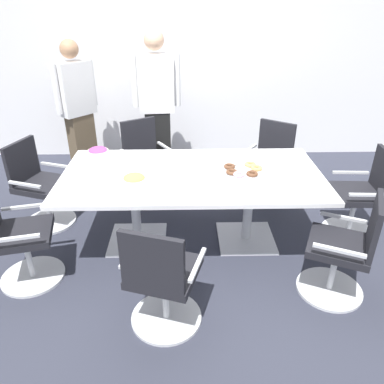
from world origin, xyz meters
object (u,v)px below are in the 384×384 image
snack_bowl_candy_mix (98,152)px  person_standing_0 (78,108)px  donut_platter (243,169)px  office_chair_4 (40,189)px  office_chair_2 (269,166)px  office_chair_5 (17,240)px  office_chair_6 (162,282)px  office_chair_0 (345,253)px  office_chair_1 (361,199)px  person_standing_1 (157,104)px  conference_table (192,185)px  office_chair_3 (146,163)px  snack_bowl_cookies (134,180)px

snack_bowl_candy_mix → person_standing_0: bearing=111.8°
donut_platter → office_chair_4: bearing=170.1°
office_chair_2 → office_chair_5: 2.82m
office_chair_6 → office_chair_2: bearing=77.4°
office_chair_0 → donut_platter: size_ratio=2.49×
office_chair_5 → person_standing_0: size_ratio=0.52×
office_chair_1 → person_standing_1: bearing=57.7°
person_standing_1 → donut_platter: person_standing_1 is taller
conference_table → office_chair_0: size_ratio=2.64×
office_chair_1 → office_chair_5: 3.23m
office_chair_1 → office_chair_6: (-1.93, -1.18, 0.00)m
office_chair_3 → person_standing_1: 0.80m
office_chair_3 → snack_bowl_candy_mix: size_ratio=4.30×
person_standing_0 → person_standing_1: 1.04m
person_standing_1 → donut_platter: (0.89, -1.56, -0.21)m
office_chair_2 → office_chair_5: bearing=66.8°
conference_table → office_chair_4: size_ratio=2.64×
conference_table → person_standing_0: size_ratio=1.37×
office_chair_3 → donut_platter: 1.48m
office_chair_3 → donut_platter: size_ratio=2.49×
conference_table → office_chair_1: size_ratio=2.64×
office_chair_5 → office_chair_3: bearing=137.3°
office_chair_6 → person_standing_0: person_standing_0 is taller
office_chair_3 → office_chair_6: same height
person_standing_1 → donut_platter: size_ratio=5.11×
conference_table → person_standing_1: person_standing_1 is taller
office_chair_2 → donut_platter: office_chair_2 is taller
person_standing_0 → office_chair_0: bearing=88.6°
office_chair_3 → snack_bowl_candy_mix: office_chair_3 is taller
office_chair_5 → person_standing_1: 2.45m
snack_bowl_cookies → office_chair_1: bearing=9.1°
conference_table → office_chair_0: office_chair_0 is taller
office_chair_3 → person_standing_0: (-0.91, 0.63, 0.51)m
office_chair_5 → office_chair_6: 1.35m
snack_bowl_cookies → office_chair_3: bearing=91.7°
office_chair_1 → office_chair_3: same height
conference_table → office_chair_6: office_chair_6 is taller
office_chair_2 → snack_bowl_cookies: 1.90m
snack_bowl_candy_mix → conference_table: bearing=-23.6°
conference_table → snack_bowl_cookies: bearing=-152.4°
office_chair_0 → person_standing_0: person_standing_0 is taller
snack_bowl_candy_mix → office_chair_3: bearing=57.3°
office_chair_0 → person_standing_1: bearing=58.8°
office_chair_4 → office_chair_1: bearing=104.1°
office_chair_4 → snack_bowl_candy_mix: (0.65, 0.03, 0.39)m
person_standing_1 → snack_bowl_candy_mix: (-0.53, -1.17, -0.18)m
office_chair_3 → person_standing_1: (0.13, 0.53, 0.58)m
conference_table → office_chair_0: 1.44m
office_chair_1 → person_standing_1: person_standing_1 is taller
office_chair_2 → office_chair_3: same height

